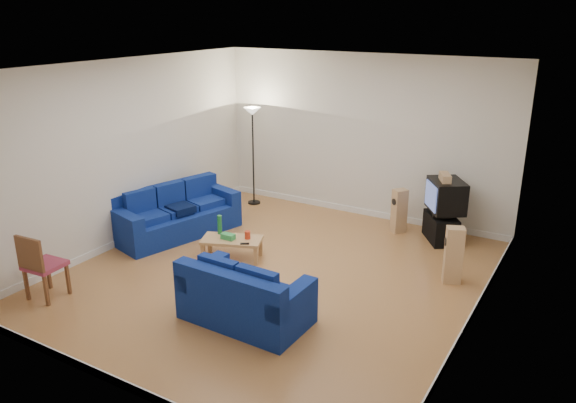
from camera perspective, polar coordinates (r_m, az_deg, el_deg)
The scene contains 16 objects.
room at distance 8.34m, azimuth -1.40°, elevation 2.12°, with size 6.01×6.51×3.21m.
sofa_three_seat at distance 10.58m, azimuth -11.45°, elevation -1.52°, with size 1.56×2.47×0.88m.
sofa_loveseat at distance 7.54m, azimuth -4.55°, elevation -9.99°, with size 1.69×0.97×0.83m.
coffee_table at distance 9.38m, azimuth -5.73°, elevation -4.06°, with size 1.10×0.82×0.36m.
bottle at distance 9.52m, azimuth -6.96°, elevation -2.34°, with size 0.08×0.08×0.33m, color #197233.
tissue_box at distance 9.33m, azimuth -6.11°, elevation -3.55°, with size 0.23×0.12×0.09m, color green.
red_canister at distance 9.31m, azimuth -4.14°, elevation -3.41°, with size 0.09×0.09×0.13m, color red.
remote at distance 9.12m, azimuth -4.42°, elevation -4.29°, with size 0.14×0.05×0.02m, color black.
tv_stand at distance 10.45m, azimuth 15.25°, elevation -2.60°, with size 0.79×0.44×0.48m, color black.
av_receiver at distance 10.37m, azimuth 15.29°, elevation -1.10°, with size 0.39×0.32×0.09m, color black.
television at distance 10.26m, azimuth 15.75°, elevation 0.58°, with size 0.85×0.90×0.56m.
centre_speaker at distance 10.11m, azimuth 15.67°, elevation 2.38°, with size 0.38×0.15×0.13m, color tan.
speaker_left at distance 10.60m, azimuth 11.22°, elevation -0.95°, with size 0.30×0.31×0.83m.
speaker_right at distance 8.86m, azimuth 16.46°, elevation -5.23°, with size 0.32×0.29×0.89m.
floor_lamp at distance 11.67m, azimuth -3.63°, elevation 7.78°, with size 0.35×0.35×2.07m.
dining_chair at distance 8.70m, azimuth -23.89°, elevation -5.78°, with size 0.52×0.52×1.00m.
Camera 1 is at (4.24, -6.77, 3.95)m, focal length 35.00 mm.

